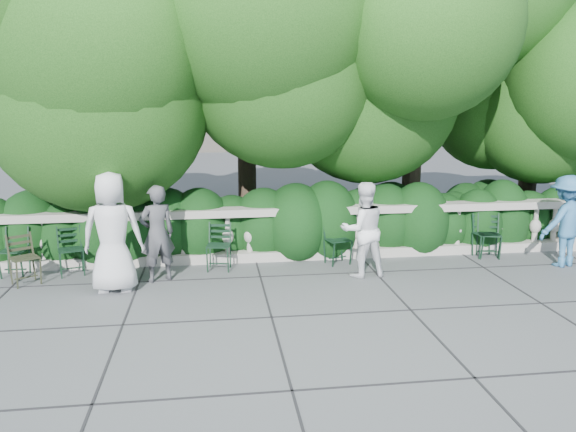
{
  "coord_description": "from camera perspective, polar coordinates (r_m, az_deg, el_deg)",
  "views": [
    {
      "loc": [
        -1.25,
        -8.25,
        2.98
      ],
      "look_at": [
        0.0,
        1.0,
        1.0
      ],
      "focal_mm": 35.0,
      "sensor_mm": 36.0,
      "label": 1
    }
  ],
  "objects": [
    {
      "name": "chair_weathered",
      "position": [
        9.99,
        -24.75,
        -6.52
      ],
      "size": [
        0.63,
        0.64,
        0.84
      ],
      "primitive_type": null,
      "rotation": [
        0.0,
        0.0,
        0.59
      ],
      "color": "black",
      "rests_on": "ground"
    },
    {
      "name": "chair_d",
      "position": [
        10.2,
        5.43,
        -5.06
      ],
      "size": [
        0.56,
        0.59,
        0.84
      ],
      "primitive_type": null,
      "rotation": [
        0.0,
        0.0,
        0.3
      ],
      "color": "black",
      "rests_on": "ground"
    },
    {
      "name": "balustrade",
      "position": [
        10.43,
        -0.59,
        -1.86
      ],
      "size": [
        12.0,
        0.44,
        1.0
      ],
      "color": "#9E998E",
      "rests_on": "ground"
    },
    {
      "name": "shrub_hedge",
      "position": [
        11.7,
        -1.32,
        -2.78
      ],
      "size": [
        15.0,
        2.6,
        1.7
      ],
      "primitive_type": null,
      "color": "black",
      "rests_on": "ground"
    },
    {
      "name": "person_older_blue",
      "position": [
        11.13,
        26.38,
        -0.47
      ],
      "size": [
        1.19,
        0.87,
        1.64
      ],
      "primitive_type": "imported",
      "rotation": [
        0.0,
        0.0,
        3.41
      ],
      "color": "teal",
      "rests_on": "ground"
    },
    {
      "name": "chair_c",
      "position": [
        9.86,
        -7.12,
        -5.71
      ],
      "size": [
        0.51,
        0.54,
        0.84
      ],
      "primitive_type": null,
      "rotation": [
        0.0,
        0.0,
        -0.16
      ],
      "color": "black",
      "rests_on": "ground"
    },
    {
      "name": "chair_a",
      "position": [
        10.52,
        -26.18,
        -5.75
      ],
      "size": [
        0.48,
        0.51,
        0.84
      ],
      "primitive_type": null,
      "rotation": [
        0.0,
        0.0,
        -0.08
      ],
      "color": "black",
      "rests_on": "ground"
    },
    {
      "name": "person_woman_grey",
      "position": [
        9.39,
        -13.15,
        -1.75
      ],
      "size": [
        0.69,
        0.58,
        1.6
      ],
      "primitive_type": "imported",
      "rotation": [
        0.0,
        0.0,
        3.55
      ],
      "color": "#45464A",
      "rests_on": "ground"
    },
    {
      "name": "person_businessman",
      "position": [
        9.05,
        -17.41,
        -1.59
      ],
      "size": [
        0.93,
        0.61,
        1.88
      ],
      "primitive_type": "imported",
      "rotation": [
        0.0,
        0.0,
        3.13
      ],
      "color": "silver",
      "rests_on": "ground"
    },
    {
      "name": "person_casual_man",
      "position": [
        9.49,
        7.63,
        -1.38
      ],
      "size": [
        0.84,
        0.69,
        1.61
      ],
      "primitive_type": "imported",
      "rotation": [
        0.0,
        0.0,
        3.24
      ],
      "color": "white",
      "rests_on": "ground"
    },
    {
      "name": "chair_f",
      "position": [
        11.23,
        19.75,
        -4.13
      ],
      "size": [
        0.48,
        0.52,
        0.84
      ],
      "primitive_type": null,
      "rotation": [
        0.0,
        0.0,
        0.09
      ],
      "color": "black",
      "rests_on": "ground"
    },
    {
      "name": "ground",
      "position": [
        8.86,
        0.88,
        -7.68
      ],
      "size": [
        90.0,
        90.0,
        0.0
      ],
      "primitive_type": "plane",
      "color": "#4E5155",
      "rests_on": "ground"
    },
    {
      "name": "chair_b",
      "position": [
        10.2,
        -20.96,
        -5.82
      ],
      "size": [
        0.56,
        0.59,
        0.84
      ],
      "primitive_type": null,
      "rotation": [
        0.0,
        0.0,
        0.3
      ],
      "color": "black",
      "rests_on": "ground"
    },
    {
      "name": "chair_e",
      "position": [
        11.19,
        19.75,
        -4.2
      ],
      "size": [
        0.56,
        0.58,
        0.84
      ],
      "primitive_type": null,
      "rotation": [
        0.0,
        0.0,
        -0.29
      ],
      "color": "black",
      "rests_on": "ground"
    },
    {
      "name": "tree_canopy",
      "position": [
        11.64,
        1.98,
        16.8
      ],
      "size": [
        15.04,
        6.52,
        6.78
      ],
      "color": "#3F3023",
      "rests_on": "ground"
    }
  ]
}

